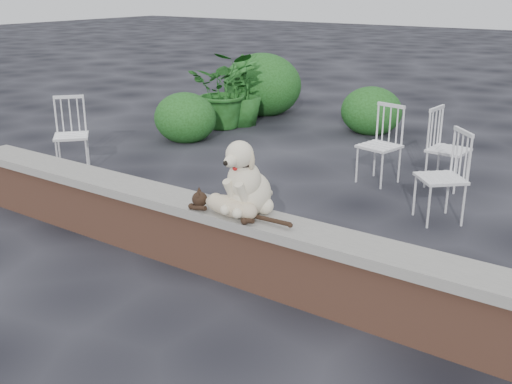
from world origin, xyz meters
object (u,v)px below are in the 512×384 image
Objects in this scene: chair_b at (379,145)px; potted_plant_b at (242,90)px; chair_d at (441,177)px; chair_e at (449,149)px; dog at (250,175)px; cat at (231,205)px; chair_a at (71,135)px; potted_plant_a at (225,90)px.

chair_b is 3.59m from potted_plant_b.
chair_d is 1.00× the size of chair_e.
dog is 0.66× the size of chair_e.
dog is at bearing 63.50° from cat.
dog is at bearing -63.97° from chair_d.
dog is at bearing -65.86° from chair_a.
dog is 0.66× the size of chair_d.
potted_plant_a is (-4.37, 2.10, 0.16)m from chair_d.
potted_plant_b reaches higher than cat.
chair_d is (0.81, 2.15, -0.42)m from dog.
chair_d is at bearing 70.44° from cat.
potted_plant_b reaches higher than chair_e.
dog is 5.54m from potted_plant_a.
dog is 5.71m from potted_plant_b.
chair_b is 0.80m from chair_e.
potted_plant_a is 1.07× the size of potted_plant_b.
chair_d is at bearing -35.76° from chair_a.
cat is 5.78m from potted_plant_b.
chair_e is 0.74× the size of potted_plant_a.
chair_e is at bearing 82.59° from dog.
chair_a is at bearing 161.36° from cat.
chair_e is 4.16m from potted_plant_b.
chair_b is 0.74× the size of potted_plant_a.
cat is 3.81m from chair_a.
chair_a is 3.08m from potted_plant_a.
dog is 0.66× the size of chair_b.
chair_b reaches higher than cat.
chair_b is at bearing -26.32° from potted_plant_b.
cat is 0.85× the size of potted_plant_a.
dog reaches higher than cat.
dog is 3.86m from chair_a.
chair_a is at bearing -91.72° from potted_plant_a.
chair_a and chair_d have the same top height.
potted_plant_a is at bearing 170.12° from chair_b.
chair_d is 4.88m from potted_plant_b.
dog is at bearing -52.89° from potted_plant_b.
chair_e is at bearing -13.56° from potted_plant_a.
chair_b is at bearing 95.85° from dog.
chair_d is at bearing -25.66° from potted_plant_a.
chair_d is (0.89, 2.30, -0.20)m from cat.
chair_a is 4.66m from chair_e.
chair_a is at bearing 163.88° from dog.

